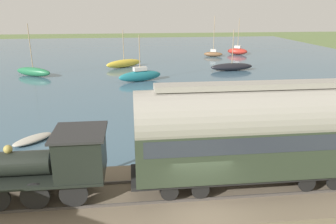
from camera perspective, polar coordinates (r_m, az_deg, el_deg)
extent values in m
plane|color=#607542|center=(14.80, 5.61, -17.21)|extent=(200.00, 200.00, 0.00)
cube|color=#426075|center=(56.63, -3.71, 9.25)|extent=(80.00, 80.00, 0.01)
cube|color=#756651|center=(15.55, 4.78, -14.10)|extent=(5.43, 56.00, 0.53)
cube|color=#4C4742|center=(14.61, 5.53, -14.90)|extent=(0.07, 54.88, 0.12)
cube|color=#4C4742|center=(16.16, 4.17, -11.41)|extent=(0.07, 54.88, 0.12)
cylinder|color=black|center=(14.23, -16.10, -13.54)|extent=(0.12, 1.16, 1.16)
cylinder|color=black|center=(15.81, -15.06, -10.09)|extent=(0.12, 1.16, 1.16)
cylinder|color=black|center=(14.58, -22.15, -13.43)|extent=(0.12, 1.16, 1.16)
cylinder|color=black|center=(16.12, -20.48, -10.08)|extent=(0.12, 1.16, 1.16)
cylinder|color=black|center=(16.57, -25.64, -10.00)|extent=(0.12, 1.16, 1.16)
cube|color=black|center=(15.13, -21.46, -10.13)|extent=(2.34, 5.52, 0.12)
cylinder|color=black|center=(15.21, -25.76, -8.12)|extent=(1.04, 3.31, 1.04)
sphere|color=tan|center=(14.95, -26.10, -5.84)|extent=(0.36, 0.36, 0.36)
cube|color=black|center=(14.35, -14.92, -6.87)|extent=(2.24, 1.93, 1.74)
cube|color=#282828|center=(14.00, -15.22, -3.44)|extent=(2.44, 2.17, 0.10)
cylinder|color=black|center=(16.67, 27.09, -10.80)|extent=(0.12, 0.76, 0.76)
cylinder|color=black|center=(18.04, 23.95, -8.17)|extent=(0.12, 0.76, 0.76)
cylinder|color=black|center=(16.00, 23.03, -11.43)|extent=(0.12, 0.76, 0.76)
cylinder|color=black|center=(17.43, 20.13, -8.61)|extent=(0.12, 0.76, 0.76)
cylinder|color=black|center=(14.38, 5.67, -13.42)|extent=(0.12, 0.76, 0.76)
cylinder|color=black|center=(15.95, 4.28, -10.02)|extent=(0.12, 0.76, 0.76)
cylinder|color=black|center=(14.19, 0.25, -13.80)|extent=(0.12, 0.76, 0.76)
cylinder|color=black|center=(15.77, -0.55, -10.31)|extent=(0.12, 0.76, 0.76)
cube|color=black|center=(15.63, 13.74, -9.88)|extent=(2.18, 10.64, 0.16)
cube|color=#2D3828|center=(15.06, 14.11, -5.35)|extent=(2.43, 10.21, 2.52)
cube|color=#2D333D|center=(14.90, 14.24, -3.79)|extent=(2.46, 9.57, 0.71)
cylinder|color=gray|center=(14.62, 14.48, -0.80)|extent=(2.55, 10.21, 2.55)
cube|color=gray|center=(14.25, 14.91, 4.51)|extent=(0.85, 8.51, 0.24)
ellipsoid|color=#236B42|center=(45.29, -22.40, 6.50)|extent=(3.59, 5.22, 1.14)
cylinder|color=#9E8460|center=(44.84, -22.90, 10.57)|extent=(0.10, 0.10, 5.37)
ellipsoid|color=gold|center=(48.58, -7.66, 8.38)|extent=(4.03, 5.45, 1.15)
cylinder|color=#9E8460|center=(48.22, -7.79, 11.51)|extent=(0.10, 0.10, 4.18)
ellipsoid|color=#1E707A|center=(39.13, -4.88, 6.27)|extent=(2.81, 5.34, 1.26)
cylinder|color=#9E8460|center=(38.68, -4.98, 10.17)|extent=(0.10, 0.10, 4.12)
cube|color=silver|center=(38.97, -4.91, 7.50)|extent=(1.14, 1.71, 0.45)
ellipsoid|color=black|center=(46.64, 11.03, 7.74)|extent=(2.25, 6.19, 1.02)
cylinder|color=#9E8460|center=(46.25, 11.24, 11.11)|extent=(0.10, 0.10, 4.52)
ellipsoid|color=brown|center=(59.50, 7.88, 9.95)|extent=(2.11, 3.50, 0.83)
cylinder|color=#9E8460|center=(59.13, 8.02, 13.29)|extent=(0.10, 0.10, 6.13)
cube|color=silver|center=(59.42, 7.90, 10.56)|extent=(0.96, 1.15, 0.45)
ellipsoid|color=#B72D23|center=(62.84, 11.99, 10.30)|extent=(3.20, 3.98, 1.17)
cylinder|color=#9E8460|center=(62.51, 12.19, 13.25)|extent=(0.10, 0.10, 5.34)
cube|color=silver|center=(62.74, 12.04, 11.03)|extent=(1.39, 1.43, 0.45)
ellipsoid|color=#B7B2A3|center=(23.31, -22.50, -4.40)|extent=(2.80, 2.66, 0.36)
ellipsoid|color=beige|center=(21.94, 4.71, -4.37)|extent=(2.19, 2.07, 0.38)
ellipsoid|color=beige|center=(21.32, -15.58, -5.72)|extent=(1.68, 2.65, 0.35)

